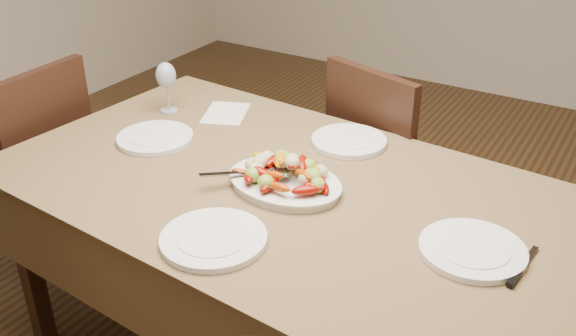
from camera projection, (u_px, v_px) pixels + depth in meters
The scene contains 13 objects.
dining_table at pixel (288, 285), 2.12m from camera, with size 1.84×1.04×0.76m, color brown.
chair_far at pixel (396, 171), 2.62m from camera, with size 0.42×0.42×0.95m, color black, non-canonical shape.
chair_left at pixel (24, 175), 2.59m from camera, with size 0.42×0.42×0.95m, color black, non-canonical shape.
serving_platter at pixel (285, 184), 1.93m from camera, with size 0.35×0.26×0.02m, color white.
roasted_vegetables at pixel (285, 168), 1.90m from camera, with size 0.29×0.20×0.09m, color #780A02, non-canonical shape.
serving_spoon at pixel (260, 172), 1.91m from camera, with size 0.28×0.06×0.03m, color #9EA0A8, non-canonical shape.
plate_left at pixel (155, 138), 2.21m from camera, with size 0.26×0.26×0.02m, color white.
plate_right at pixel (472, 250), 1.63m from camera, with size 0.27×0.27×0.02m, color white.
plate_far at pixel (349, 141), 2.19m from camera, with size 0.26×0.26×0.02m, color white.
plate_near at pixel (214, 239), 1.68m from camera, with size 0.28×0.28×0.02m, color white.
wine_glass at pixel (167, 86), 2.39m from camera, with size 0.08×0.08×0.20m, color #8C99A5, non-canonical shape.
menu_card at pixel (226, 113), 2.42m from camera, with size 0.15×0.21×0.00m, color silver.
table_knife at pixel (522, 268), 1.57m from camera, with size 0.02×0.20×0.01m, color #9EA0A8, non-canonical shape.
Camera 1 is at (0.96, -1.47, 1.73)m, focal length 40.00 mm.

